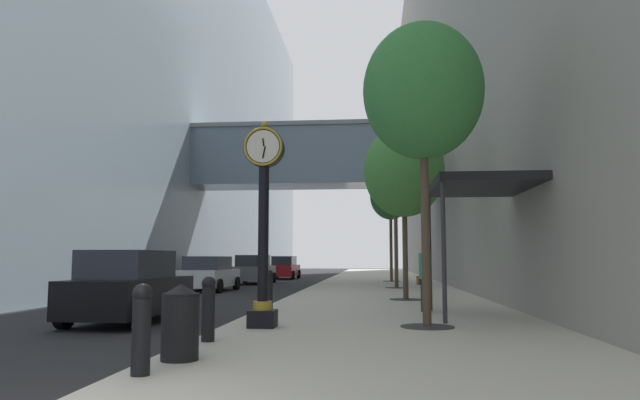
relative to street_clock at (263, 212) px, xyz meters
name	(u,v)px	position (x,y,z in m)	size (l,w,h in m)	color
ground_plane	(316,286)	(-0.89, 20.07, -2.50)	(110.00, 110.00, 0.00)	#262628
sidewalk_right	(379,283)	(2.62, 23.07, -2.43)	(7.03, 80.00, 0.14)	beige
building_block_left	(140,69)	(-12.64, 23.06, 11.18)	(23.68, 80.00, 27.46)	#93A8B7
building_block_right	(508,23)	(10.63, 23.07, 13.38)	(9.00, 80.00, 31.75)	gray
street_clock	(263,212)	(0.00, 0.00, 0.00)	(0.84, 0.55, 4.30)	black
bollard_nearest	(142,327)	(-0.54, -4.91, -1.78)	(0.24, 0.24, 1.10)	black
bollard_second	(208,307)	(-0.54, -2.06, -1.78)	(0.24, 0.24, 1.10)	black
bollard_fourth	(269,289)	(-0.54, 3.64, -1.78)	(0.24, 0.24, 1.10)	black
street_tree_near	(423,92)	(3.36, 0.35, 2.58)	(2.56, 2.56, 6.44)	#333335
street_tree_mid_near	(404,171)	(3.36, 8.19, 2.05)	(2.78, 2.78, 6.03)	#333335
street_tree_mid_far	(395,172)	(3.36, 16.02, 3.20)	(2.81, 2.81, 7.20)	#333335
street_tree_far	(390,197)	(3.36, 23.86, 2.85)	(2.53, 2.53, 6.68)	#333335
trash_bin	(180,321)	(-0.41, -3.86, -1.82)	(0.53, 0.53, 1.05)	black
pedestrian_walking	(425,275)	(3.64, 3.84, -1.39)	(0.46, 0.52, 1.81)	#23232D
storefront_awning	(479,188)	(4.89, 2.68, 0.79)	(2.40, 3.60, 3.30)	black
car_red_near	(285,268)	(-4.39, 31.29, -1.68)	(2.01, 4.36, 1.69)	#AD191E
car_grey_mid	(254,270)	(-5.02, 23.03, -1.66)	(2.18, 4.41, 1.73)	slate
car_white_far	(209,274)	(-5.47, 14.90, -1.70)	(2.23, 4.22, 1.63)	silver
car_black_trailing	(130,288)	(-3.62, 1.80, -1.66)	(2.04, 4.15, 1.73)	black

